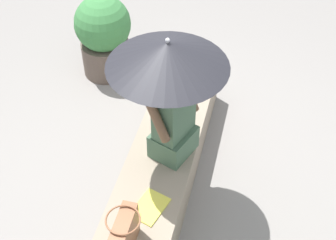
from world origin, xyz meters
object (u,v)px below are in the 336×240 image
parasol (168,54)px  planter_far (104,35)px  handbag_black (125,233)px  magazine (150,207)px  person_seated (174,117)px

parasol → planter_far: parasol is taller
handbag_black → parasol: bearing=174.5°
planter_far → parasol: bearing=36.1°
handbag_black → magazine: handbag_black is taller
person_seated → parasol: (0.09, -0.02, 0.64)m
person_seated → handbag_black: (0.93, -0.11, -0.22)m
person_seated → handbag_black: 0.97m
magazine → parasol: bearing=-164.1°
handbag_black → magazine: size_ratio=1.17×
person_seated → parasol: size_ratio=0.78×
parasol → planter_far: size_ratio=1.27×
handbag_black → magazine: 0.39m
parasol → planter_far: 2.05m
parasol → person_seated: bearing=165.3°
handbag_black → planter_far: (-2.30, -0.98, -0.09)m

